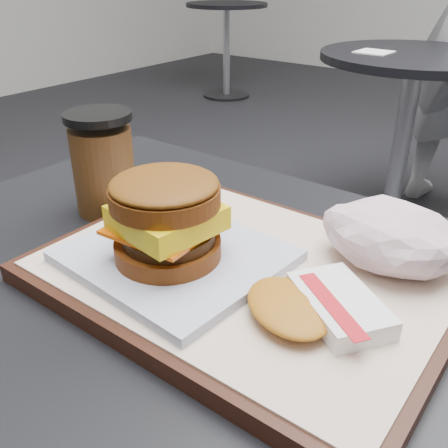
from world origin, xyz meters
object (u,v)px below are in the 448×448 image
at_px(hash_brown, 316,306).
at_px(serving_tray, 244,275).
at_px(coffee_cup, 103,166).
at_px(crumpled_wrapper, 392,236).
at_px(customer_table, 209,431).
at_px(breakfast_sandwich, 169,227).
at_px(neighbor_table, 408,107).

bearing_deg(hash_brown, serving_tray, 163.58).
bearing_deg(serving_tray, coffee_cup, 172.88).
height_order(crumpled_wrapper, coffee_cup, coffee_cup).
bearing_deg(customer_table, breakfast_sandwich, -176.27).
height_order(customer_table, crumpled_wrapper, crumpled_wrapper).
bearing_deg(breakfast_sandwich, crumpled_wrapper, 37.96).
height_order(breakfast_sandwich, crumpled_wrapper, breakfast_sandwich).
xyz_separation_m(crumpled_wrapper, coffee_cup, (-0.34, -0.06, 0.01)).
xyz_separation_m(customer_table, serving_tray, (0.02, 0.04, 0.20)).
bearing_deg(neighbor_table, hash_brown, -74.42).
bearing_deg(customer_table, crumpled_wrapper, 45.42).
relative_size(hash_brown, crumpled_wrapper, 1.03).
distance_m(crumpled_wrapper, neighbor_table, 1.62).
xyz_separation_m(serving_tray, hash_brown, (0.09, -0.03, 0.02)).
xyz_separation_m(serving_tray, neighbor_table, (-0.37, 1.61, -0.23)).
bearing_deg(breakfast_sandwich, customer_table, 3.73).
height_order(serving_tray, hash_brown, hash_brown).
height_order(hash_brown, neighbor_table, hash_brown).
bearing_deg(customer_table, coffee_cup, 162.86).
bearing_deg(customer_table, hash_brown, 5.41).
relative_size(customer_table, neighbor_table, 1.07).
height_order(serving_tray, crumpled_wrapper, crumpled_wrapper).
xyz_separation_m(hash_brown, coffee_cup, (-0.32, 0.06, 0.03)).
height_order(breakfast_sandwich, neighbor_table, breakfast_sandwich).
bearing_deg(neighbor_table, crumpled_wrapper, -72.74).
xyz_separation_m(customer_table, neighbor_table, (-0.35, 1.65, -0.03)).
bearing_deg(neighbor_table, serving_tray, -77.17).
bearing_deg(hash_brown, neighbor_table, 105.58).
relative_size(breakfast_sandwich, neighbor_table, 0.27).
bearing_deg(breakfast_sandwich, neighbor_table, 100.60).
bearing_deg(serving_tray, hash_brown, -16.42).
distance_m(customer_table, crumpled_wrapper, 0.29).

